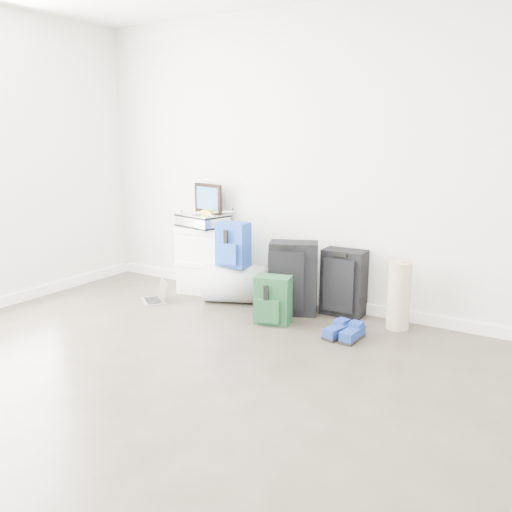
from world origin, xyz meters
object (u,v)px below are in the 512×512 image
Objects in this scene: laptop at (157,297)px; duffel_bag at (235,284)px; carry_on at (343,283)px; boxes_stack at (203,259)px; large_suitcase at (293,278)px; briefcase at (202,220)px.

duffel_bag is at bearing 67.60° from laptop.
duffel_bag is 1.72× the size of laptop.
carry_on is at bearing 56.03° from laptop.
large_suitcase is (1.11, -0.14, -0.01)m from boxes_stack.
briefcase is at bearing 78.85° from boxes_stack.
boxes_stack reaches higher than large_suitcase.
duffel_bag is at bearing 155.69° from large_suitcase.
boxes_stack reaches higher than duffel_bag.
duffel_bag is at bearing -3.40° from briefcase.
large_suitcase is (1.11, -0.14, -0.41)m from briefcase.
boxes_stack is 0.52m from duffel_bag.
carry_on reaches higher than duffel_bag.
laptop is (-0.18, -0.52, -0.29)m from boxes_stack.
large_suitcase reaches higher than carry_on.
briefcase reaches higher than laptop.
carry_on is (1.51, 0.07, -0.44)m from briefcase.
large_suitcase is at bearing -18.24° from boxes_stack.
large_suitcase is at bearing -154.07° from carry_on.
duffel_bag is 0.65m from large_suitcase.
boxes_stack is at bearing -178.75° from carry_on.
briefcase is 0.89m from laptop.
carry_on is (1.04, 0.20, 0.12)m from duffel_bag.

